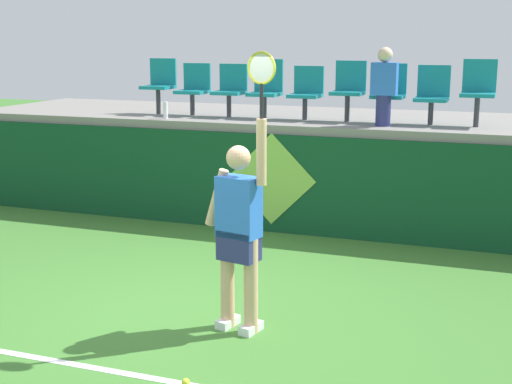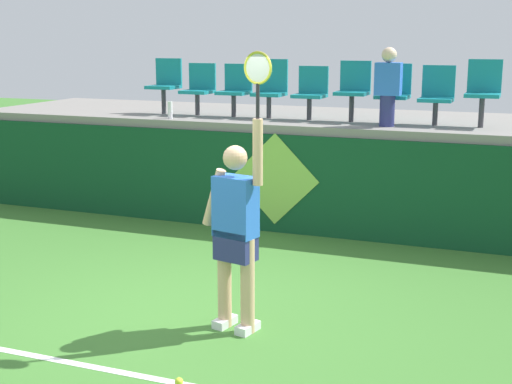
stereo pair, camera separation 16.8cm
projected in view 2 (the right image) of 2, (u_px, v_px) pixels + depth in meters
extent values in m
plane|color=#3D752D|center=(184.00, 315.00, 7.07)|extent=(40.00, 40.00, 0.00)
cube|color=#0F4223|center=(293.00, 184.00, 9.95)|extent=(10.89, 0.20, 1.37)
cube|color=gray|center=(321.00, 120.00, 11.01)|extent=(10.89, 2.77, 0.12)
cube|color=white|center=(112.00, 370.00, 5.89)|extent=(9.80, 0.08, 0.01)
cube|color=white|center=(225.00, 322.00, 6.80)|extent=(0.17, 0.28, 0.08)
cube|color=white|center=(248.00, 328.00, 6.66)|extent=(0.17, 0.28, 0.08)
cylinder|color=#DBAD84|center=(225.00, 281.00, 6.72)|extent=(0.13, 0.13, 0.89)
cylinder|color=#DBAD84|center=(248.00, 286.00, 6.58)|extent=(0.13, 0.13, 0.89)
cube|color=navy|center=(236.00, 245.00, 6.57)|extent=(0.40, 0.29, 0.28)
cube|color=blue|center=(235.00, 207.00, 6.49)|extent=(0.42, 0.30, 0.55)
sphere|color=#DBAD84|center=(235.00, 158.00, 6.40)|extent=(0.22, 0.22, 0.22)
cylinder|color=#DBAD84|center=(214.00, 197.00, 6.61)|extent=(0.27, 0.14, 0.55)
cylinder|color=#DBAD84|center=(258.00, 152.00, 6.26)|extent=(0.09, 0.09, 0.58)
cylinder|color=black|center=(258.00, 101.00, 6.16)|extent=(0.03, 0.03, 0.30)
torus|color=gold|center=(258.00, 68.00, 6.10)|extent=(0.28, 0.08, 0.28)
ellipsoid|color=silver|center=(258.00, 68.00, 6.10)|extent=(0.24, 0.07, 0.24)
sphere|color=#D1E533|center=(179.00, 382.00, 5.64)|extent=(0.07, 0.07, 0.07)
cylinder|color=white|center=(170.00, 110.00, 10.60)|extent=(0.07, 0.07, 0.25)
cylinder|color=#38383D|center=(164.00, 101.00, 11.23)|extent=(0.07, 0.07, 0.39)
cube|color=#147F89|center=(163.00, 87.00, 11.18)|extent=(0.44, 0.42, 0.05)
cube|color=#147F89|center=(169.00, 72.00, 11.31)|extent=(0.44, 0.04, 0.41)
cylinder|color=#38383D|center=(197.00, 104.00, 11.03)|extent=(0.07, 0.07, 0.33)
cube|color=#147F89|center=(197.00, 92.00, 10.99)|extent=(0.44, 0.42, 0.05)
cube|color=#147F89|center=(202.00, 76.00, 11.12)|extent=(0.44, 0.04, 0.40)
cylinder|color=#38383D|center=(234.00, 106.00, 10.82)|extent=(0.07, 0.07, 0.33)
cube|color=#147F89|center=(234.00, 93.00, 10.78)|extent=(0.44, 0.42, 0.05)
cube|color=#147F89|center=(238.00, 77.00, 10.90)|extent=(0.44, 0.04, 0.40)
cylinder|color=#38383D|center=(269.00, 107.00, 10.62)|extent=(0.07, 0.07, 0.33)
cube|color=#147F89|center=(269.00, 94.00, 10.58)|extent=(0.44, 0.42, 0.05)
cube|color=#147F89|center=(273.00, 75.00, 10.69)|extent=(0.44, 0.04, 0.48)
cylinder|color=#38383D|center=(309.00, 109.00, 10.39)|extent=(0.07, 0.07, 0.32)
cube|color=#147F89|center=(310.00, 96.00, 10.36)|extent=(0.44, 0.42, 0.05)
cube|color=#147F89|center=(314.00, 80.00, 10.48)|extent=(0.44, 0.04, 0.39)
cylinder|color=#38383D|center=(351.00, 109.00, 10.17)|extent=(0.07, 0.07, 0.38)
cube|color=#147F89|center=(352.00, 93.00, 10.12)|extent=(0.44, 0.42, 0.05)
cube|color=#147F89|center=(356.00, 76.00, 10.25)|extent=(0.44, 0.04, 0.42)
cylinder|color=#38383D|center=(392.00, 111.00, 9.97)|extent=(0.07, 0.07, 0.35)
cube|color=#147F89|center=(392.00, 97.00, 9.93)|extent=(0.44, 0.42, 0.05)
cube|color=#147F89|center=(396.00, 79.00, 10.05)|extent=(0.44, 0.04, 0.42)
cylinder|color=#38383D|center=(435.00, 114.00, 9.76)|extent=(0.07, 0.07, 0.32)
cube|color=#147F89|center=(436.00, 100.00, 9.72)|extent=(0.44, 0.42, 0.05)
cube|color=#147F89|center=(439.00, 81.00, 9.85)|extent=(0.44, 0.04, 0.43)
cylinder|color=#38383D|center=(481.00, 112.00, 9.54)|extent=(0.07, 0.07, 0.40)
cube|color=#147F89|center=(482.00, 95.00, 9.49)|extent=(0.44, 0.42, 0.05)
cube|color=#147F89|center=(485.00, 76.00, 9.62)|extent=(0.44, 0.04, 0.44)
cylinder|color=navy|center=(387.00, 111.00, 9.67)|extent=(0.20, 0.20, 0.41)
cube|color=blue|center=(388.00, 79.00, 9.58)|extent=(0.34, 0.20, 0.43)
sphere|color=beige|center=(389.00, 55.00, 9.51)|extent=(0.20, 0.20, 0.20)
cube|color=#0F4223|center=(275.00, 232.00, 10.08)|extent=(0.90, 0.01, 0.00)
plane|color=#8CC64C|center=(275.00, 179.00, 9.91)|extent=(1.27, 0.00, 1.27)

